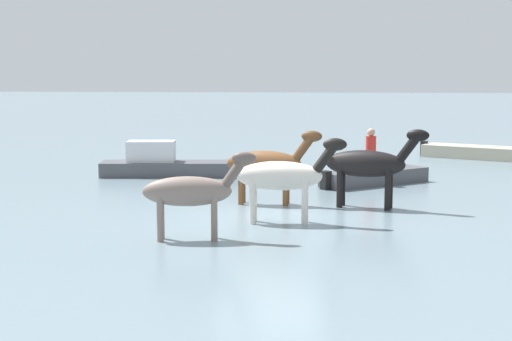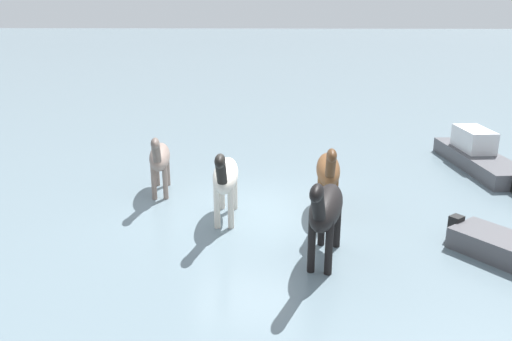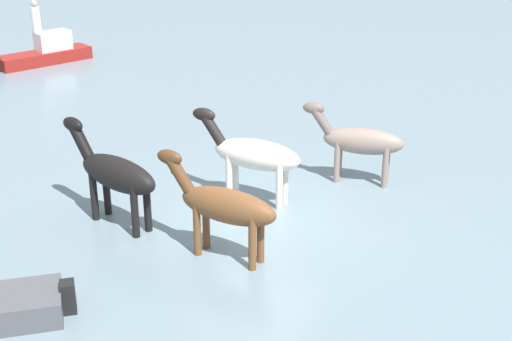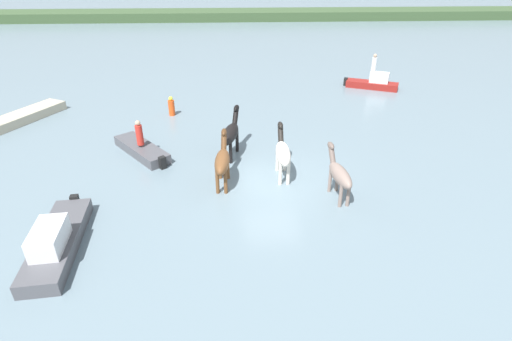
{
  "view_description": "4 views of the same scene",
  "coord_description": "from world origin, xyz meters",
  "px_view_note": "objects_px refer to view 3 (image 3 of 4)",
  "views": [
    {
      "loc": [
        18.08,
        1.38,
        3.53
      ],
      "look_at": [
        -0.24,
        -0.38,
        1.14
      ],
      "focal_mm": 54.27,
      "sensor_mm": 36.0,
      "label": 1
    },
    {
      "loc": [
        -0.69,
        11.94,
        5.01
      ],
      "look_at": [
        -0.28,
        -0.2,
        1.1
      ],
      "focal_mm": 36.2,
      "sensor_mm": 36.0,
      "label": 2
    },
    {
      "loc": [
        -12.66,
        -5.79,
        6.84
      ],
      "look_at": [
        -0.25,
        -0.07,
        1.05
      ],
      "focal_mm": 50.36,
      "sensor_mm": 36.0,
      "label": 3
    },
    {
      "loc": [
        -1.44,
        -14.55,
        8.44
      ],
      "look_at": [
        -0.71,
        -0.25,
        0.6
      ],
      "focal_mm": 28.04,
      "sensor_mm": 36.0,
      "label": 4
    }
  ],
  "objects_px": {
    "horse_mid_herd": "(224,205)",
    "horse_chestnut_trailing": "(253,154)",
    "horse_dark_mare": "(359,141)",
    "horse_rear_stallion": "(115,173)",
    "boat_motor_center": "(46,55)",
    "person_spotter_bow": "(36,18)"
  },
  "relations": [
    {
      "from": "horse_rear_stallion",
      "to": "person_spotter_bow",
      "type": "xyz_separation_m",
      "value": [
        9.87,
        10.38,
        0.57
      ]
    },
    {
      "from": "horse_chestnut_trailing",
      "to": "boat_motor_center",
      "type": "xyz_separation_m",
      "value": [
        7.74,
        12.23,
        -0.8
      ]
    },
    {
      "from": "horse_rear_stallion",
      "to": "boat_motor_center",
      "type": "xyz_separation_m",
      "value": [
        9.93,
        10.17,
        -0.84
      ]
    },
    {
      "from": "horse_mid_herd",
      "to": "horse_rear_stallion",
      "type": "distance_m",
      "value": 2.65
    },
    {
      "from": "horse_mid_herd",
      "to": "person_spotter_bow",
      "type": "distance_m",
      "value": 16.54
    },
    {
      "from": "horse_rear_stallion",
      "to": "horse_mid_herd",
      "type": "bearing_deg",
      "value": -172.82
    },
    {
      "from": "horse_chestnut_trailing",
      "to": "person_spotter_bow",
      "type": "height_order",
      "value": "person_spotter_bow"
    },
    {
      "from": "boat_motor_center",
      "to": "person_spotter_bow",
      "type": "xyz_separation_m",
      "value": [
        -0.05,
        0.22,
        1.41
      ]
    },
    {
      "from": "horse_mid_herd",
      "to": "horse_chestnut_trailing",
      "type": "bearing_deg",
      "value": -73.72
    },
    {
      "from": "horse_dark_mare",
      "to": "boat_motor_center",
      "type": "distance_m",
      "value": 15.18
    },
    {
      "from": "horse_chestnut_trailing",
      "to": "horse_dark_mare",
      "type": "xyz_separation_m",
      "value": [
        1.97,
        -1.79,
        -0.08
      ]
    },
    {
      "from": "horse_dark_mare",
      "to": "horse_rear_stallion",
      "type": "bearing_deg",
      "value": 38.82
    },
    {
      "from": "horse_chestnut_trailing",
      "to": "person_spotter_bow",
      "type": "distance_m",
      "value": 14.64
    },
    {
      "from": "boat_motor_center",
      "to": "horse_rear_stallion",
      "type": "bearing_deg",
      "value": -110.39
    },
    {
      "from": "horse_chestnut_trailing",
      "to": "person_spotter_bow",
      "type": "bearing_deg",
      "value": -31.93
    },
    {
      "from": "horse_dark_mare",
      "to": "person_spotter_bow",
      "type": "bearing_deg",
      "value": -30.2
    },
    {
      "from": "horse_mid_herd",
      "to": "horse_rear_stallion",
      "type": "height_order",
      "value": "horse_rear_stallion"
    },
    {
      "from": "horse_dark_mare",
      "to": "boat_motor_center",
      "type": "relative_size",
      "value": 0.65
    },
    {
      "from": "horse_dark_mare",
      "to": "horse_chestnut_trailing",
      "type": "bearing_deg",
      "value": 39.37
    },
    {
      "from": "horse_rear_stallion",
      "to": "boat_motor_center",
      "type": "relative_size",
      "value": 0.73
    },
    {
      "from": "horse_rear_stallion",
      "to": "horse_dark_mare",
      "type": "height_order",
      "value": "horse_rear_stallion"
    },
    {
      "from": "horse_mid_herd",
      "to": "horse_dark_mare",
      "type": "height_order",
      "value": "horse_mid_herd"
    }
  ]
}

